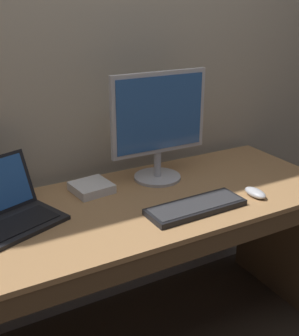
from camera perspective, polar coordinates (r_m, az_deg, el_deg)
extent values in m
cube|color=#A87A4C|center=(1.77, -2.62, -5.08)|extent=(1.86, 0.69, 0.02)
cube|color=brown|center=(2.44, 17.21, -8.20)|extent=(0.04, 0.63, 0.74)
cube|color=brown|center=(1.54, 2.99, -11.60)|extent=(1.78, 0.02, 0.08)
cube|color=black|center=(1.66, -17.40, -7.31)|extent=(0.39, 0.32, 0.02)
cube|color=black|center=(1.65, -17.23, -7.14)|extent=(0.32, 0.23, 0.00)
cylinder|color=#B7B7BC|center=(2.00, 1.05, -1.22)|extent=(0.22, 0.22, 0.01)
cylinder|color=#B7B7BC|center=(1.97, 1.07, 0.60)|extent=(0.03, 0.03, 0.12)
cube|color=#B7B7BC|center=(1.89, 1.29, 7.36)|extent=(0.46, 0.02, 0.36)
cube|color=#28569E|center=(1.88, 1.49, 7.27)|extent=(0.42, 0.00, 0.33)
cube|color=black|center=(1.71, 6.20, -5.23)|extent=(0.41, 0.15, 0.02)
cube|color=#2D2D30|center=(1.71, 6.22, -4.84)|extent=(0.39, 0.13, 0.00)
ellipsoid|color=#B7B7BC|center=(1.87, 13.95, -3.23)|extent=(0.06, 0.11, 0.03)
cube|color=silver|center=(1.87, -7.76, -2.60)|extent=(0.18, 0.17, 0.04)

